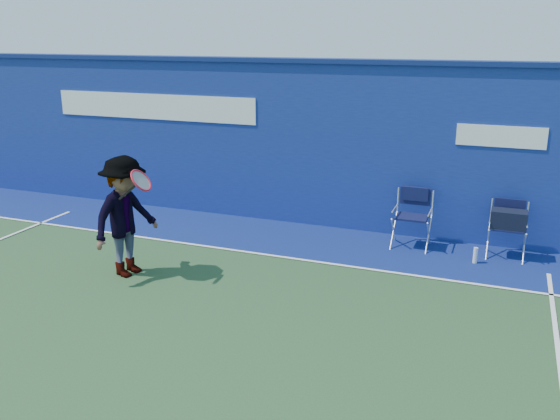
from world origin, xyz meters
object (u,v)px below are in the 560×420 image
at_px(directors_chair_right, 507,235).
at_px(tennis_player, 125,216).
at_px(water_bottle, 475,255).
at_px(directors_chair_left, 411,228).

relative_size(directors_chair_right, tennis_player, 0.51).
bearing_deg(tennis_player, water_bottle, 25.61).
relative_size(directors_chair_left, tennis_player, 0.55).
height_order(directors_chair_right, water_bottle, directors_chair_right).
distance_m(directors_chair_left, tennis_player, 4.72).
bearing_deg(directors_chair_left, directors_chair_right, 1.74).
bearing_deg(water_bottle, tennis_player, -154.39).
xyz_separation_m(directors_chair_left, water_bottle, (1.08, -0.41, -0.20)).
height_order(directors_chair_left, tennis_player, tennis_player).
bearing_deg(water_bottle, directors_chair_left, 159.48).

